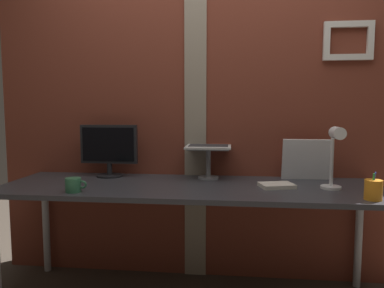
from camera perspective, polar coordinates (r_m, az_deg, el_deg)
name	(u,v)px	position (r m, az deg, el deg)	size (l,w,h in m)	color
brick_wall_back	(213,106)	(2.61, 3.29, 6.05)	(3.14, 0.16, 2.49)	brown
desk	(190,195)	(2.28, -0.28, -8.07)	(2.37, 0.71, 0.75)	#333338
monitor	(109,147)	(2.59, -13.01, -0.51)	(0.40, 0.18, 0.36)	black
laptop_stand	(208,158)	(2.46, 2.62, -2.18)	(0.28, 0.22, 0.21)	gray
laptop	(209,138)	(2.52, 2.74, 0.95)	(0.31, 0.33, 0.23)	silver
whiteboard_panel	(307,160)	(2.53, 17.71, -2.37)	(0.32, 0.02, 0.28)	white
desk_lamp	(335,151)	(2.24, 21.68, -1.06)	(0.12, 0.20, 0.38)	white
pen_cup	(373,190)	(2.13, 26.77, -6.50)	(0.09, 0.09, 0.15)	orange
coffee_mug	(74,185)	(2.19, -18.24, -6.18)	(0.13, 0.09, 0.08)	#33724C
paper_clutter_stack	(277,185)	(2.27, 13.26, -6.40)	(0.20, 0.14, 0.02)	silver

